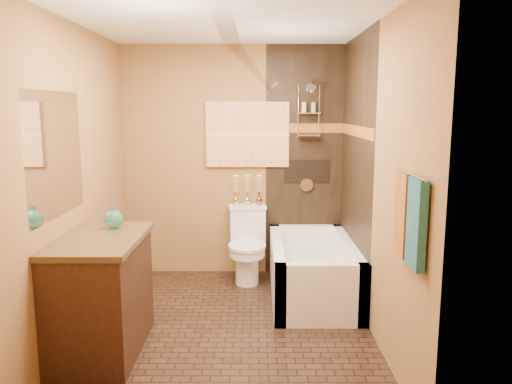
{
  "coord_description": "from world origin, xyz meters",
  "views": [
    {
      "loc": [
        0.25,
        -3.94,
        1.82
      ],
      "look_at": [
        0.24,
        0.4,
        1.1
      ],
      "focal_mm": 35.0,
      "sensor_mm": 36.0,
      "label": 1
    }
  ],
  "objects_px": {
    "sunset_painting": "(247,135)",
    "vanity": "(100,294)",
    "bathtub": "(313,274)",
    "toilet": "(247,244)"
  },
  "relations": [
    {
      "from": "vanity",
      "to": "sunset_painting",
      "type": "bearing_deg",
      "value": 59.86
    },
    {
      "from": "vanity",
      "to": "toilet",
      "type": "bearing_deg",
      "value": 55.94
    },
    {
      "from": "toilet",
      "to": "bathtub",
      "type": "bearing_deg",
      "value": -41.16
    },
    {
      "from": "bathtub",
      "to": "toilet",
      "type": "bearing_deg",
      "value": 144.59
    },
    {
      "from": "sunset_painting",
      "to": "toilet",
      "type": "distance_m",
      "value": 1.18
    },
    {
      "from": "sunset_painting",
      "to": "vanity",
      "type": "relative_size",
      "value": 0.89
    },
    {
      "from": "toilet",
      "to": "vanity",
      "type": "bearing_deg",
      "value": -129.7
    },
    {
      "from": "sunset_painting",
      "to": "vanity",
      "type": "distance_m",
      "value": 2.41
    },
    {
      "from": "toilet",
      "to": "vanity",
      "type": "relative_size",
      "value": 0.78
    },
    {
      "from": "sunset_painting",
      "to": "vanity",
      "type": "bearing_deg",
      "value": -120.03
    }
  ]
}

